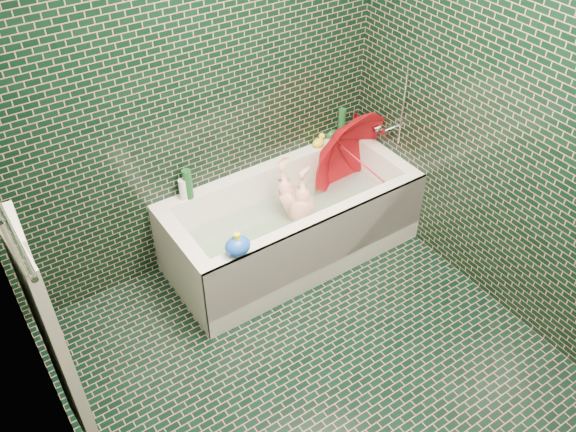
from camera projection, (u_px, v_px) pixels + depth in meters
floor at (326, 384)px, 3.49m from camera, size 2.80×2.80×0.00m
wall_back at (193, 90)px, 3.58m from camera, size 2.80×0.00×2.80m
wall_left at (43, 350)px, 2.13m from camera, size 0.00×2.80×2.80m
wall_right at (532, 129)px, 3.24m from camera, size 0.00×2.80×2.80m
bathtub at (293, 231)px, 4.18m from camera, size 1.70×0.75×0.55m
bath_mat at (291, 235)px, 4.23m from camera, size 1.35×0.47×0.01m
water at (291, 220)px, 4.14m from camera, size 1.48×0.53×0.00m
towel_rail at (10, 229)px, 2.09m from camera, size 0.02×0.58×0.02m
towel at (54, 337)px, 2.45m from camera, size 0.08×0.44×1.12m
faucet at (390, 125)px, 4.18m from camera, size 0.18×0.19×0.55m
child at (298, 215)px, 4.16m from camera, size 0.95×0.56×0.32m
umbrella at (362, 163)px, 4.20m from camera, size 0.81×0.88×0.80m
soap_bottle_a at (343, 135)px, 4.50m from camera, size 0.10×0.10×0.24m
soap_bottle_b at (352, 134)px, 4.50m from camera, size 0.09×0.10×0.19m
soap_bottle_c at (334, 138)px, 4.46m from camera, size 0.13×0.13×0.15m
bottle_right_tall at (342, 124)px, 4.39m from camera, size 0.07×0.07×0.24m
bottle_right_pump at (354, 123)px, 4.44m from camera, size 0.05×0.05×0.19m
bottle_left_tall at (188, 184)px, 3.86m from camera, size 0.08×0.08×0.21m
bottle_left_short at (183, 190)px, 3.86m from camera, size 0.07×0.07×0.15m
rubber_duck at (319, 142)px, 4.35m from camera, size 0.12×0.09×0.10m
bath_toy at (238, 246)px, 3.47m from camera, size 0.19×0.17×0.15m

